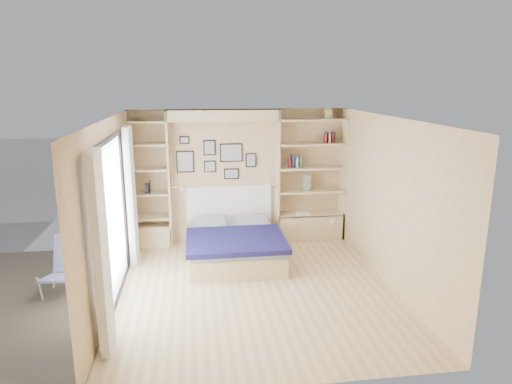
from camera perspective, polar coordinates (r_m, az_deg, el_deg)
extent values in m
plane|color=#DDC180|center=(6.90, -0.08, -12.02)|extent=(4.50, 4.50, 0.00)
plane|color=#DAB582|center=(8.63, -2.11, 2.03)|extent=(4.00, 0.00, 4.00)
plane|color=#DAB582|center=(4.36, 3.98, -9.88)|extent=(4.00, 0.00, 4.00)
plane|color=#DAB582|center=(6.50, -17.84, -2.52)|extent=(0.00, 4.50, 4.50)
plane|color=#DAB582|center=(7.00, 16.36, -1.28)|extent=(0.00, 4.50, 4.50)
plane|color=white|center=(6.23, -0.09, 9.17)|extent=(4.50, 4.50, 0.00)
cube|color=#CFB782|center=(8.43, -10.81, 1.51)|extent=(0.04, 0.35, 2.50)
cube|color=#CFB782|center=(8.55, 2.69, 1.92)|extent=(0.04, 0.35, 2.50)
cube|color=#CFB782|center=(8.27, -4.15, 9.55)|extent=(2.00, 0.35, 0.20)
cube|color=#CFB782|center=(8.87, 10.84, 2.12)|extent=(0.04, 0.35, 2.50)
cube|color=#CFB782|center=(8.49, -15.40, 1.35)|extent=(0.04, 0.35, 2.50)
cube|color=#CFB782|center=(8.95, 6.72, -4.25)|extent=(1.30, 0.35, 0.50)
cube|color=#CFB782|center=(8.73, -12.81, -5.32)|extent=(0.70, 0.35, 0.40)
cube|color=black|center=(6.31, -18.22, 6.07)|extent=(0.04, 2.08, 0.06)
cube|color=black|center=(6.93, -16.84, -12.26)|extent=(0.04, 2.08, 0.06)
cube|color=black|center=(5.59, -19.16, -6.88)|extent=(0.04, 0.06, 2.20)
cube|color=black|center=(7.51, -16.25, -1.46)|extent=(0.04, 0.06, 2.20)
cube|color=silver|center=(6.54, -17.59, -3.61)|extent=(0.01, 2.00, 2.20)
cube|color=white|center=(5.30, -18.81, -7.42)|extent=(0.10, 0.45, 2.30)
cube|color=white|center=(7.75, -15.33, -0.55)|extent=(0.10, 0.45, 2.30)
cube|color=#CFB782|center=(8.88, 6.77, -2.72)|extent=(1.30, 0.35, 0.04)
cube|color=#CFB782|center=(8.76, 6.85, 0.11)|extent=(1.30, 0.35, 0.04)
cube|color=#CFB782|center=(8.67, 6.93, 3.00)|extent=(1.30, 0.35, 0.04)
cube|color=#CFB782|center=(8.60, 7.02, 5.95)|extent=(1.30, 0.35, 0.04)
cube|color=#CFB782|center=(8.55, 7.11, 8.94)|extent=(1.30, 0.35, 0.04)
cube|color=#CFB782|center=(8.63, -12.93, -3.12)|extent=(0.70, 0.35, 0.04)
cube|color=#CFB782|center=(8.51, -13.09, -0.21)|extent=(0.70, 0.35, 0.04)
cube|color=#CFB782|center=(8.42, -13.26, 2.76)|extent=(0.70, 0.35, 0.04)
cube|color=#CFB782|center=(8.34, -13.42, 5.80)|extent=(0.70, 0.35, 0.04)
cube|color=#CFB782|center=(8.30, -13.58, 8.53)|extent=(0.70, 0.35, 0.04)
cube|color=#CFB782|center=(7.92, -2.74, -7.23)|extent=(1.51, 1.89, 0.33)
cube|color=#9DA2AC|center=(7.85, -2.76, -5.76)|extent=(1.47, 1.85, 0.10)
cube|color=#161447|center=(7.52, -2.54, -6.07)|extent=(1.61, 1.32, 0.08)
cube|color=#9DA2AC|center=(8.40, -5.74, -3.70)|extent=(0.52, 0.38, 0.12)
cube|color=#9DA2AC|center=(8.46, -0.61, -3.51)|extent=(0.52, 0.38, 0.12)
cube|color=white|center=(8.70, -3.38, -1.47)|extent=(1.61, 0.04, 0.70)
cube|color=black|center=(8.51, -8.84, 3.77)|extent=(0.32, 0.02, 0.40)
cube|color=gray|center=(8.50, -8.84, 3.75)|extent=(0.28, 0.01, 0.36)
cube|color=black|center=(8.47, -5.84, 5.53)|extent=(0.22, 0.02, 0.28)
cube|color=gray|center=(8.46, -5.84, 5.52)|extent=(0.18, 0.01, 0.24)
cube|color=black|center=(8.53, -5.78, 3.20)|extent=(0.22, 0.02, 0.22)
cube|color=gray|center=(8.52, -5.78, 3.19)|extent=(0.18, 0.01, 0.18)
cube|color=black|center=(8.51, -3.12, 4.93)|extent=(0.42, 0.02, 0.34)
cube|color=gray|center=(8.50, -3.12, 4.92)|extent=(0.38, 0.01, 0.30)
cube|color=black|center=(8.58, -3.09, 2.29)|extent=(0.28, 0.02, 0.20)
cube|color=gray|center=(8.57, -3.08, 2.28)|extent=(0.24, 0.01, 0.16)
cube|color=black|center=(8.57, -0.64, 4.00)|extent=(0.20, 0.02, 0.26)
cube|color=gray|center=(8.56, -0.63, 3.99)|extent=(0.16, 0.01, 0.22)
cube|color=black|center=(8.45, -8.93, 6.44)|extent=(0.18, 0.02, 0.14)
cube|color=gray|center=(8.44, -8.94, 6.43)|extent=(0.14, 0.01, 0.10)
cylinder|color=silver|center=(8.38, -9.84, 0.57)|extent=(0.20, 0.02, 0.02)
cone|color=white|center=(8.38, -9.15, 0.46)|extent=(0.13, 0.12, 0.15)
cylinder|color=silver|center=(8.49, 1.84, 0.94)|extent=(0.20, 0.02, 0.02)
cone|color=white|center=(8.47, 1.17, 0.78)|extent=(0.13, 0.12, 0.15)
cube|color=#A51E1E|center=(8.54, 4.18, 3.67)|extent=(0.02, 0.15, 0.18)
cube|color=navy|center=(8.55, 4.53, 3.89)|extent=(0.03, 0.15, 0.25)
cube|color=black|center=(8.56, 4.76, 3.79)|extent=(0.03, 0.15, 0.22)
cube|color=#BFB28C|center=(8.57, 5.06, 3.65)|extent=(0.04, 0.15, 0.17)
cube|color=#26593F|center=(8.58, 5.52, 3.87)|extent=(0.03, 0.15, 0.24)
cube|color=#A51E1E|center=(8.64, 8.66, 6.64)|extent=(0.02, 0.15, 0.17)
cube|color=navy|center=(8.65, 8.80, 6.79)|extent=(0.03, 0.15, 0.21)
cube|color=black|center=(8.65, 8.84, 6.72)|extent=(0.03, 0.15, 0.19)
cube|color=#BFB28C|center=(8.66, 9.06, 6.65)|extent=(0.04, 0.15, 0.17)
cube|color=#26593F|center=(8.69, 9.66, 6.76)|extent=(0.03, 0.15, 0.21)
cube|color=#A51E1E|center=(8.69, 9.58, 6.72)|extent=(0.03, 0.15, 0.19)
cube|color=navy|center=(8.49, -13.57, 0.44)|extent=(0.02, 0.15, 0.16)
cube|color=black|center=(8.48, -13.23, 0.61)|extent=(0.03, 0.15, 0.21)
cube|color=tan|center=(8.48, -13.27, 0.62)|extent=(0.03, 0.15, 0.22)
cube|color=#CFB782|center=(8.61, 8.94, 9.55)|extent=(0.13, 0.13, 0.15)
cone|color=#CFB782|center=(8.60, 8.97, 10.31)|extent=(0.20, 0.20, 0.08)
cube|color=slate|center=(8.70, 6.37, 1.17)|extent=(0.12, 0.12, 0.30)
cube|color=white|center=(8.78, 5.91, -2.64)|extent=(0.22, 0.16, 0.03)
cylinder|color=tan|center=(7.06, -25.40, -10.96)|extent=(0.04, 0.14, 0.40)
cylinder|color=tan|center=(6.90, -21.90, -11.18)|extent=(0.04, 0.14, 0.40)
cylinder|color=tan|center=(7.50, -23.84, -8.52)|extent=(0.06, 0.33, 0.66)
cylinder|color=tan|center=(7.35, -20.55, -8.66)|extent=(0.06, 0.33, 0.66)
cube|color=#2D36A1|center=(7.12, -23.15, -9.81)|extent=(0.51, 0.60, 0.15)
cube|color=#2D36A1|center=(7.38, -22.28, -7.03)|extent=(0.48, 0.26, 0.54)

